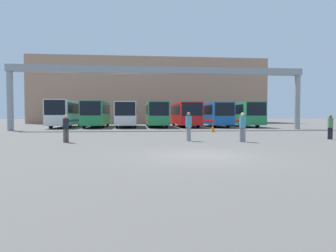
{
  "coord_description": "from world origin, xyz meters",
  "views": [
    {
      "loc": [
        -2.4,
        -11.36,
        1.59
      ],
      "look_at": [
        1.01,
        22.23,
        0.3
      ],
      "focal_mm": 32.0,
      "sensor_mm": 36.0,
      "label": 1
    }
  ],
  "objects_px": {
    "bus_slot_2": "(127,113)",
    "pedestrian_mid_right": "(189,126)",
    "pedestrian_mid_left": "(66,128)",
    "bus_slot_0": "(66,112)",
    "bus_slot_1": "(97,113)",
    "traffic_cone": "(213,128)",
    "bus_slot_3": "(156,113)",
    "bus_slot_4": "(185,113)",
    "bus_slot_5": "(214,113)",
    "pedestrian_near_center": "(330,126)",
    "bus_slot_6": "(240,113)",
    "pedestrian_near_right": "(243,126)"
  },
  "relations": [
    {
      "from": "bus_slot_2",
      "to": "pedestrian_mid_right",
      "type": "bearing_deg",
      "value": -78.05
    },
    {
      "from": "bus_slot_2",
      "to": "pedestrian_mid_left",
      "type": "xyz_separation_m",
      "value": [
        -2.68,
        -21.23,
        -0.95
      ]
    },
    {
      "from": "bus_slot_0",
      "to": "pedestrian_mid_right",
      "type": "xyz_separation_m",
      "value": [
        12.03,
        -21.03,
        -0.97
      ]
    },
    {
      "from": "bus_slot_1",
      "to": "traffic_cone",
      "type": "height_order",
      "value": "bus_slot_1"
    },
    {
      "from": "bus_slot_1",
      "to": "pedestrian_mid_right",
      "type": "distance_m",
      "value": 22.53
    },
    {
      "from": "bus_slot_0",
      "to": "pedestrian_mid_right",
      "type": "bearing_deg",
      "value": -60.23
    },
    {
      "from": "bus_slot_0",
      "to": "bus_slot_3",
      "type": "relative_size",
      "value": 1.0
    },
    {
      "from": "bus_slot_0",
      "to": "bus_slot_4",
      "type": "xyz_separation_m",
      "value": [
        15.17,
        0.14,
        -0.12
      ]
    },
    {
      "from": "bus_slot_4",
      "to": "bus_slot_3",
      "type": "bearing_deg",
      "value": -177.92
    },
    {
      "from": "bus_slot_5",
      "to": "pedestrian_mid_left",
      "type": "distance_m",
      "value": 25.48
    },
    {
      "from": "pedestrian_near_center",
      "to": "traffic_cone",
      "type": "relative_size",
      "value": 2.25
    },
    {
      "from": "bus_slot_2",
      "to": "pedestrian_mid_right",
      "type": "xyz_separation_m",
      "value": [
        4.44,
        -20.98,
        -0.87
      ]
    },
    {
      "from": "bus_slot_0",
      "to": "bus_slot_4",
      "type": "relative_size",
      "value": 0.97
    },
    {
      "from": "bus_slot_4",
      "to": "traffic_cone",
      "type": "distance_m",
      "value": 12.57
    },
    {
      "from": "bus_slot_1",
      "to": "bus_slot_2",
      "type": "distance_m",
      "value": 3.79
    },
    {
      "from": "bus_slot_0",
      "to": "bus_slot_5",
      "type": "xyz_separation_m",
      "value": [
        18.96,
        -0.03,
        -0.12
      ]
    },
    {
      "from": "bus_slot_6",
      "to": "pedestrian_near_center",
      "type": "height_order",
      "value": "bus_slot_6"
    },
    {
      "from": "bus_slot_5",
      "to": "pedestrian_near_center",
      "type": "distance_m",
      "value": 20.89
    },
    {
      "from": "pedestrian_near_center",
      "to": "bus_slot_3",
      "type": "bearing_deg",
      "value": -177.61
    },
    {
      "from": "bus_slot_0",
      "to": "bus_slot_5",
      "type": "distance_m",
      "value": 18.96
    },
    {
      "from": "pedestrian_near_center",
      "to": "pedestrian_mid_right",
      "type": "height_order",
      "value": "pedestrian_mid_right"
    },
    {
      "from": "bus_slot_0",
      "to": "pedestrian_near_right",
      "type": "distance_m",
      "value": 26.62
    },
    {
      "from": "bus_slot_5",
      "to": "bus_slot_6",
      "type": "height_order",
      "value": "bus_slot_6"
    },
    {
      "from": "bus_slot_3",
      "to": "traffic_cone",
      "type": "distance_m",
      "value": 13.16
    },
    {
      "from": "bus_slot_2",
      "to": "bus_slot_6",
      "type": "distance_m",
      "value": 15.17
    },
    {
      "from": "pedestrian_near_center",
      "to": "traffic_cone",
      "type": "xyz_separation_m",
      "value": [
        -5.55,
        8.44,
        -0.49
      ]
    },
    {
      "from": "pedestrian_mid_left",
      "to": "traffic_cone",
      "type": "relative_size",
      "value": 2.24
    },
    {
      "from": "pedestrian_mid_left",
      "to": "bus_slot_4",
      "type": "bearing_deg",
      "value": 27.44
    },
    {
      "from": "bus_slot_2",
      "to": "bus_slot_5",
      "type": "xyz_separation_m",
      "value": [
        11.37,
        0.01,
        -0.02
      ]
    },
    {
      "from": "pedestrian_mid_left",
      "to": "bus_slot_0",
      "type": "bearing_deg",
      "value": 66.03
    },
    {
      "from": "bus_slot_6",
      "to": "pedestrian_near_right",
      "type": "bearing_deg",
      "value": -109.08
    },
    {
      "from": "pedestrian_near_center",
      "to": "pedestrian_mid_left",
      "type": "relative_size",
      "value": 1.0
    },
    {
      "from": "bus_slot_4",
      "to": "traffic_cone",
      "type": "xyz_separation_m",
      "value": [
        0.55,
        -12.48,
        -1.42
      ]
    },
    {
      "from": "bus_slot_1",
      "to": "pedestrian_mid_right",
      "type": "relative_size",
      "value": 5.92
    },
    {
      "from": "bus_slot_6",
      "to": "traffic_cone",
      "type": "height_order",
      "value": "bus_slot_6"
    },
    {
      "from": "bus_slot_6",
      "to": "pedestrian_mid_right",
      "type": "bearing_deg",
      "value": -116.66
    },
    {
      "from": "pedestrian_near_center",
      "to": "pedestrian_near_right",
      "type": "bearing_deg",
      "value": -102.44
    },
    {
      "from": "traffic_cone",
      "to": "bus_slot_5",
      "type": "bearing_deg",
      "value": 75.25
    },
    {
      "from": "bus_slot_3",
      "to": "pedestrian_mid_left",
      "type": "xyz_separation_m",
      "value": [
        -6.47,
        -21.27,
        -0.96
      ]
    },
    {
      "from": "bus_slot_1",
      "to": "bus_slot_5",
      "type": "height_order",
      "value": "bus_slot_1"
    },
    {
      "from": "bus_slot_0",
      "to": "pedestrian_near_right",
      "type": "bearing_deg",
      "value": -55.57
    },
    {
      "from": "traffic_cone",
      "to": "bus_slot_2",
      "type": "bearing_deg",
      "value": 123.49
    },
    {
      "from": "bus_slot_0",
      "to": "traffic_cone",
      "type": "height_order",
      "value": "bus_slot_0"
    },
    {
      "from": "bus_slot_3",
      "to": "bus_slot_4",
      "type": "relative_size",
      "value": 0.97
    },
    {
      "from": "bus_slot_6",
      "to": "bus_slot_3",
      "type": "bearing_deg",
      "value": -178.32
    },
    {
      "from": "pedestrian_near_center",
      "to": "pedestrian_mid_right",
      "type": "xyz_separation_m",
      "value": [
        -9.24,
        -0.25,
        0.08
      ]
    },
    {
      "from": "pedestrian_mid_right",
      "to": "traffic_cone",
      "type": "distance_m",
      "value": 9.46
    },
    {
      "from": "bus_slot_5",
      "to": "pedestrian_near_right",
      "type": "bearing_deg",
      "value": -100.13
    },
    {
      "from": "bus_slot_3",
      "to": "bus_slot_5",
      "type": "height_order",
      "value": "bus_slot_3"
    },
    {
      "from": "bus_slot_0",
      "to": "bus_slot_4",
      "type": "distance_m",
      "value": 15.17
    }
  ]
}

